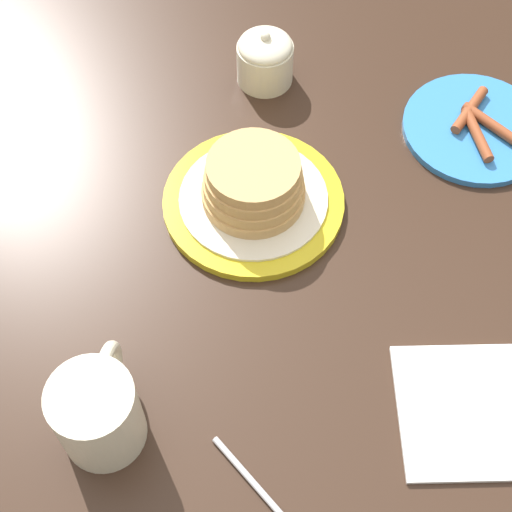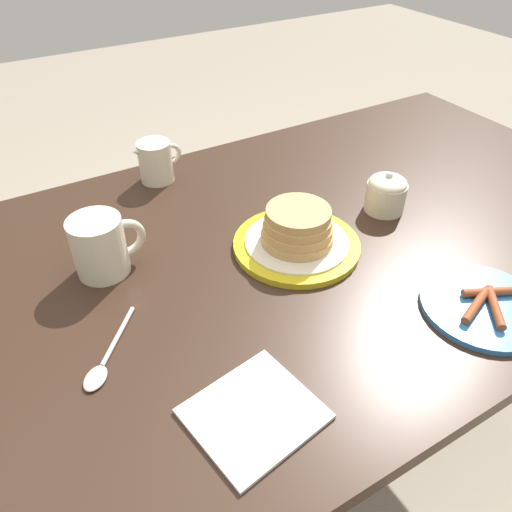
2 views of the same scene
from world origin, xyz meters
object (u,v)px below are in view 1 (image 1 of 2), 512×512
at_px(sugar_bowl, 264,58).
at_px(pancake_plate, 253,190).
at_px(side_plate_bacon, 475,128).
at_px(coffee_mug, 98,411).
at_px(napkin, 462,411).

bearing_deg(sugar_bowl, pancake_plate, -175.59).
bearing_deg(side_plate_bacon, coffee_mug, 140.79).
distance_m(coffee_mug, napkin, 0.39).
bearing_deg(napkin, coffee_mug, 101.08).
bearing_deg(pancake_plate, sugar_bowl, 4.41).
height_order(pancake_plate, napkin, pancake_plate).
bearing_deg(side_plate_bacon, sugar_bowl, 79.11).
xyz_separation_m(sugar_bowl, napkin, (-0.47, -0.28, -0.04)).
bearing_deg(sugar_bowl, side_plate_bacon, -100.89).
relative_size(coffee_mug, sugar_bowl, 1.48).
distance_m(sugar_bowl, napkin, 0.54).
xyz_separation_m(side_plate_bacon, coffee_mug, (-0.48, 0.39, 0.05)).
bearing_deg(pancake_plate, napkin, -132.76).
height_order(coffee_mug, sugar_bowl, coffee_mug).
xyz_separation_m(pancake_plate, sugar_bowl, (0.22, 0.02, 0.01)).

